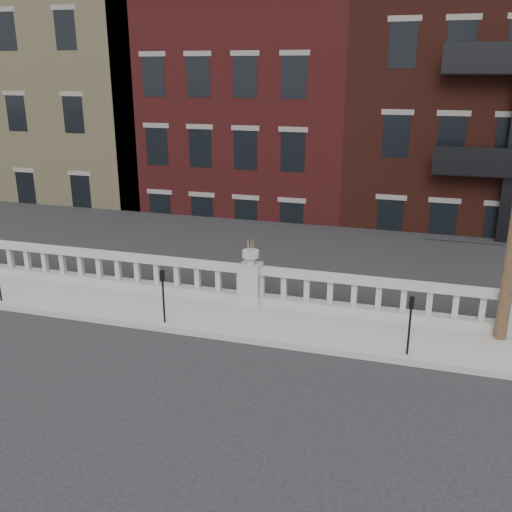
% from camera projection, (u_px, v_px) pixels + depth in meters
% --- Properties ---
extents(ground, '(120.00, 120.00, 0.00)m').
position_uv_depth(ground, '(195.00, 381.00, 11.77)').
color(ground, black).
rests_on(ground, ground).
extents(sidewalk, '(32.00, 2.20, 0.15)m').
position_uv_depth(sidewalk, '(240.00, 319.00, 14.48)').
color(sidewalk, gray).
rests_on(sidewalk, ground).
extents(balustrade, '(28.00, 0.34, 1.03)m').
position_uv_depth(balustrade, '(251.00, 286.00, 15.17)').
color(balustrade, gray).
rests_on(balustrade, sidewalk).
extents(planter_pedestal, '(0.55, 0.55, 1.76)m').
position_uv_depth(planter_pedestal, '(251.00, 279.00, 15.11)').
color(planter_pedestal, gray).
rests_on(planter_pedestal, sidewalk).
extents(lower_level, '(80.00, 44.00, 20.80)m').
position_uv_depth(lower_level, '(361.00, 135.00, 31.78)').
color(lower_level, '#605E59').
rests_on(lower_level, ground).
extents(parking_meter_c, '(0.10, 0.09, 1.36)m').
position_uv_depth(parking_meter_c, '(163.00, 290.00, 13.88)').
color(parking_meter_c, black).
rests_on(parking_meter_c, sidewalk).
extents(parking_meter_d, '(0.10, 0.09, 1.36)m').
position_uv_depth(parking_meter_d, '(410.00, 319.00, 12.29)').
color(parking_meter_d, black).
rests_on(parking_meter_d, sidewalk).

